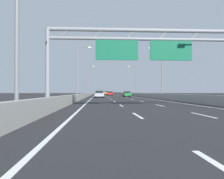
{
  "coord_description": "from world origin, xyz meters",
  "views": [
    {
      "loc": [
        -3.88,
        0.09,
        1.28
      ],
      "look_at": [
        0.01,
        67.81,
        1.94
      ],
      "focal_mm": 37.34,
      "sensor_mm": 36.0,
      "label": 1
    }
  ],
  "objects_px": {
    "streetlamp_left_near": "(22,4)",
    "streetlamp_left_mid": "(79,69)",
    "green_car": "(127,94)",
    "white_car": "(105,93)",
    "red_car": "(110,93)",
    "orange_car": "(107,93)",
    "silver_car": "(99,94)",
    "streetlamp_right_mid": "(161,69)",
    "blue_car": "(99,93)",
    "streetlamp_left_far": "(87,79)",
    "sign_gantry": "(146,48)",
    "streetlamp_right_far": "(135,79)"
  },
  "relations": [
    {
      "from": "blue_car",
      "to": "streetlamp_right_far",
      "type": "bearing_deg",
      "value": -78.95
    },
    {
      "from": "silver_car",
      "to": "streetlamp_left_near",
      "type": "bearing_deg",
      "value": -95.41
    },
    {
      "from": "sign_gantry",
      "to": "green_car",
      "type": "xyz_separation_m",
      "value": [
        3.47,
        41.28,
        -4.08
      ]
    },
    {
      "from": "streetlamp_right_far",
      "to": "blue_car",
      "type": "distance_m",
      "value": 58.9
    },
    {
      "from": "silver_car",
      "to": "orange_car",
      "type": "xyz_separation_m",
      "value": [
        3.71,
        64.02,
        0.02
      ]
    },
    {
      "from": "streetlamp_right_far",
      "to": "streetlamp_left_mid",
      "type": "bearing_deg",
      "value": -115.86
    },
    {
      "from": "sign_gantry",
      "to": "streetlamp_left_far",
      "type": "distance_m",
      "value": 54.83
    },
    {
      "from": "streetlamp_left_near",
      "to": "silver_car",
      "type": "height_order",
      "value": "streetlamp_left_near"
    },
    {
      "from": "streetlamp_right_far",
      "to": "silver_car",
      "type": "xyz_separation_m",
      "value": [
        -11.19,
        -22.11,
        -4.62
      ]
    },
    {
      "from": "green_car",
      "to": "white_car",
      "type": "xyz_separation_m",
      "value": [
        -3.54,
        75.88,
        -0.02
      ]
    },
    {
      "from": "green_car",
      "to": "streetlamp_left_mid",
      "type": "bearing_deg",
      "value": -121.47
    },
    {
      "from": "silver_car",
      "to": "blue_car",
      "type": "distance_m",
      "value": 79.74
    },
    {
      "from": "white_car",
      "to": "blue_car",
      "type": "xyz_separation_m",
      "value": [
        -3.66,
        -5.21,
        0.04
      ]
    },
    {
      "from": "green_car",
      "to": "orange_car",
      "type": "height_order",
      "value": "orange_car"
    },
    {
      "from": "streetlamp_right_mid",
      "to": "silver_car",
      "type": "xyz_separation_m",
      "value": [
        -11.19,
        8.69,
        -4.62
      ]
    },
    {
      "from": "blue_car",
      "to": "streetlamp_left_far",
      "type": "bearing_deg",
      "value": -93.65
    },
    {
      "from": "sign_gantry",
      "to": "white_car",
      "type": "distance_m",
      "value": 117.23
    },
    {
      "from": "sign_gantry",
      "to": "green_car",
      "type": "relative_size",
      "value": 3.78
    },
    {
      "from": "streetlamp_left_near",
      "to": "streetlamp_left_mid",
      "type": "height_order",
      "value": "same"
    },
    {
      "from": "sign_gantry",
      "to": "streetlamp_left_near",
      "type": "relative_size",
      "value": 1.69
    },
    {
      "from": "streetlamp_right_mid",
      "to": "streetlamp_left_far",
      "type": "height_order",
      "value": "same"
    },
    {
      "from": "green_car",
      "to": "blue_car",
      "type": "relative_size",
      "value": 0.96
    },
    {
      "from": "streetlamp_left_mid",
      "to": "green_car",
      "type": "xyz_separation_m",
      "value": [
        10.87,
        17.76,
        -4.67
      ]
    },
    {
      "from": "streetlamp_left_far",
      "to": "red_car",
      "type": "xyz_separation_m",
      "value": [
        7.49,
        7.86,
        -4.67
      ]
    },
    {
      "from": "streetlamp_left_mid",
      "to": "red_car",
      "type": "relative_size",
      "value": 2.2
    },
    {
      "from": "streetlamp_left_near",
      "to": "green_car",
      "type": "relative_size",
      "value": 2.23
    },
    {
      "from": "blue_car",
      "to": "green_car",
      "type": "bearing_deg",
      "value": -84.18
    },
    {
      "from": "sign_gantry",
      "to": "blue_car",
      "type": "xyz_separation_m",
      "value": [
        -3.73,
        111.95,
        -4.06
      ]
    },
    {
      "from": "green_car",
      "to": "white_car",
      "type": "height_order",
      "value": "green_car"
    },
    {
      "from": "orange_car",
      "to": "blue_car",
      "type": "bearing_deg",
      "value": 103.5
    },
    {
      "from": "streetlamp_left_near",
      "to": "blue_car",
      "type": "relative_size",
      "value": 2.15
    },
    {
      "from": "streetlamp_left_mid",
      "to": "red_car",
      "type": "bearing_deg",
      "value": 79.04
    },
    {
      "from": "white_car",
      "to": "orange_car",
      "type": "xyz_separation_m",
      "value": [
        0.11,
        -20.93,
        0.08
      ]
    },
    {
      "from": "green_car",
      "to": "white_car",
      "type": "distance_m",
      "value": 75.96
    },
    {
      "from": "green_car",
      "to": "blue_car",
      "type": "height_order",
      "value": "blue_car"
    },
    {
      "from": "streetlamp_left_mid",
      "to": "white_car",
      "type": "relative_size",
      "value": 2.26
    },
    {
      "from": "red_car",
      "to": "streetlamp_left_far",
      "type": "bearing_deg",
      "value": -133.6
    },
    {
      "from": "streetlamp_left_mid",
      "to": "white_car",
      "type": "bearing_deg",
      "value": 85.52
    },
    {
      "from": "red_car",
      "to": "orange_car",
      "type": "xyz_separation_m",
      "value": [
        -0.04,
        34.04,
        0.06
      ]
    },
    {
      "from": "streetlamp_left_far",
      "to": "blue_car",
      "type": "distance_m",
      "value": 57.93
    },
    {
      "from": "streetlamp_left_near",
      "to": "streetlamp_left_far",
      "type": "distance_m",
      "value": 61.61
    },
    {
      "from": "red_car",
      "to": "orange_car",
      "type": "height_order",
      "value": "orange_car"
    },
    {
      "from": "streetlamp_left_far",
      "to": "orange_car",
      "type": "relative_size",
      "value": 2.19
    },
    {
      "from": "streetlamp_left_mid",
      "to": "streetlamp_left_far",
      "type": "bearing_deg",
      "value": 90.0
    },
    {
      "from": "green_car",
      "to": "silver_car",
      "type": "distance_m",
      "value": 11.53
    },
    {
      "from": "streetlamp_left_near",
      "to": "streetlamp_left_mid",
      "type": "bearing_deg",
      "value": 90.0
    },
    {
      "from": "streetlamp_left_mid",
      "to": "white_car",
      "type": "height_order",
      "value": "streetlamp_left_mid"
    },
    {
      "from": "streetlamp_left_far",
      "to": "red_car",
      "type": "distance_m",
      "value": 11.82
    },
    {
      "from": "streetlamp_right_mid",
      "to": "red_car",
      "type": "relative_size",
      "value": 2.2
    },
    {
      "from": "streetlamp_right_far",
      "to": "white_car",
      "type": "height_order",
      "value": "streetlamp_right_far"
    }
  ]
}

